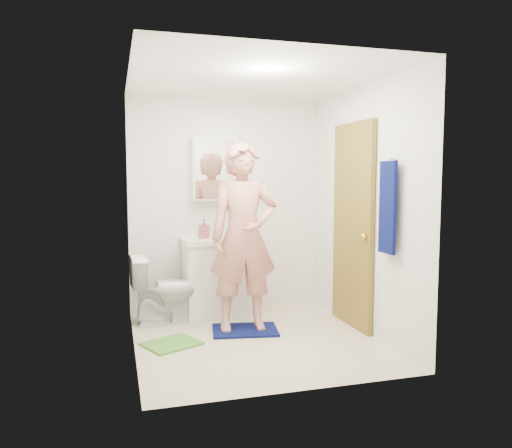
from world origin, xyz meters
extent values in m
cube|color=beige|center=(0.00, 0.00, -0.01)|extent=(2.20, 2.40, 0.02)
cube|color=white|center=(0.00, 0.00, 2.41)|extent=(2.20, 2.40, 0.02)
cube|color=silver|center=(0.00, 1.21, 1.20)|extent=(2.20, 0.02, 2.40)
cube|color=silver|center=(0.00, -1.21, 1.20)|extent=(2.20, 0.02, 2.40)
cube|color=silver|center=(-1.11, 0.00, 1.20)|extent=(0.02, 2.40, 2.40)
cube|color=silver|center=(1.11, 0.00, 1.20)|extent=(0.02, 2.40, 2.40)
cube|color=white|center=(-0.15, 0.91, 0.40)|extent=(0.75, 0.55, 0.80)
cube|color=white|center=(-0.15, 0.91, 0.83)|extent=(0.79, 0.59, 0.05)
cylinder|color=white|center=(-0.15, 0.91, 0.84)|extent=(0.40, 0.40, 0.03)
cylinder|color=silver|center=(-0.15, 1.09, 0.91)|extent=(0.03, 0.03, 0.12)
cube|color=white|center=(-0.15, 1.14, 1.60)|extent=(0.50, 0.12, 0.70)
cube|color=white|center=(-0.15, 1.08, 1.60)|extent=(0.46, 0.01, 0.66)
cube|color=olive|center=(1.07, 0.15, 1.02)|extent=(0.05, 0.80, 2.05)
sphere|color=gold|center=(1.03, -0.17, 0.95)|extent=(0.07, 0.07, 0.07)
cube|color=#08104B|center=(1.03, -0.57, 1.25)|extent=(0.03, 0.24, 0.80)
cylinder|color=silver|center=(1.07, -0.57, 1.67)|extent=(0.06, 0.02, 0.02)
imported|color=white|center=(-0.75, 0.75, 0.36)|extent=(0.72, 0.44, 0.71)
cube|color=#08104B|center=(-0.03, 0.24, 0.01)|extent=(0.70, 0.55, 0.02)
cube|color=#539C34|center=(-0.77, 0.03, 0.01)|extent=(0.58, 0.55, 0.02)
imported|color=#AA4F63|center=(-0.32, 0.90, 0.96)|extent=(0.12, 0.12, 0.21)
imported|color=#794394|center=(0.05, 1.01, 0.90)|extent=(0.15, 0.15, 0.10)
imported|color=tan|center=(-0.04, 0.27, 0.93)|extent=(0.68, 0.47, 1.82)
camera|label=1|loc=(-1.24, -4.39, 1.51)|focal=35.00mm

